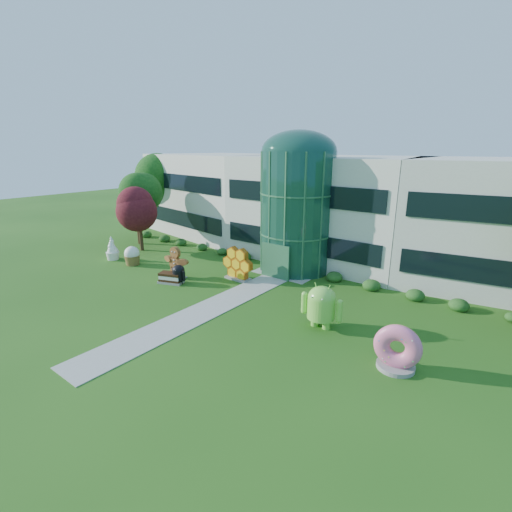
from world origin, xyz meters
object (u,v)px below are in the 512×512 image
Objects in this scene: gingerbread at (176,262)px; android_green at (321,304)px; android_black at (179,273)px; donut at (398,346)px.

android_green is at bearing -4.09° from gingerbread.
android_black is 16.99m from donut.
gingerbread reaches higher than android_black.
android_green reaches higher than donut.
donut is at bearing -1.09° from android_black.
android_green is at bearing 4.46° from android_black.
android_green is 13.24m from gingerbread.
android_black is 0.75× the size of donut.
android_green is 1.29× the size of donut.
android_black is at bearing 175.81° from android_green.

